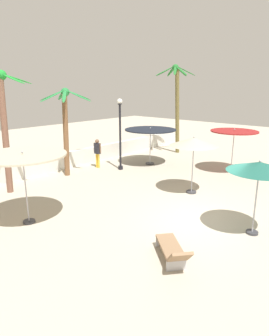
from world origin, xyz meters
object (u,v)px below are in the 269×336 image
object	(u,v)px
patio_umbrella_3	(23,157)
palm_tree_0	(177,99)
guest_0	(97,150)
patio_umbrella_0	(259,167)
patio_umbrella_4	(150,131)
palm_tree_2	(66,120)
palm_tree_1	(4,119)
patio_umbrella_5	(194,142)
lamp_post_1	(120,132)
lounge_chair_0	(173,250)
patio_umbrella_1	(234,133)

from	to	relation	value
patio_umbrella_3	palm_tree_0	bearing A→B (deg)	10.86
guest_0	patio_umbrella_0	bearing A→B (deg)	-102.28
patio_umbrella_4	palm_tree_2	bearing A→B (deg)	157.92
guest_0	palm_tree_1	bearing A→B (deg)	-178.72
patio_umbrella_5	lamp_post_1	bearing A→B (deg)	82.08
palm_tree_0	patio_umbrella_4	bearing A→B (deg)	-170.61
lamp_post_1	lounge_chair_0	bearing A→B (deg)	-127.66
patio_umbrella_1	lamp_post_1	bearing A→B (deg)	126.73
patio_umbrella_4	palm_tree_1	xyz separation A→B (m)	(-8.21, 1.72, 1.27)
patio_umbrella_0	patio_umbrella_3	bearing A→B (deg)	125.20
palm_tree_1	patio_umbrella_0	bearing A→B (deg)	-71.90
palm_tree_2	lounge_chair_0	world-z (taller)	palm_tree_2
palm_tree_2	lamp_post_1	size ratio (longest dim) A/B	1.15
lamp_post_1	lounge_chair_0	distance (m)	10.00
palm_tree_1	lounge_chair_0	bearing A→B (deg)	-89.35
lamp_post_1	palm_tree_1	bearing A→B (deg)	169.16
palm_tree_0	palm_tree_1	bearing A→B (deg)	174.68
patio_umbrella_1	palm_tree_0	distance (m)	5.78
patio_umbrella_1	lounge_chair_0	size ratio (longest dim) A/B	1.45
palm_tree_0	palm_tree_1	world-z (taller)	palm_tree_0
patio_umbrella_5	lounge_chair_0	distance (m)	6.19
palm_tree_0	lamp_post_1	xyz separation A→B (m)	(-5.79, -0.06, -1.66)
palm_tree_0	lounge_chair_0	world-z (taller)	palm_tree_0
palm_tree_2	patio_umbrella_0	bearing A→B (deg)	-90.74
patio_umbrella_0	palm_tree_2	world-z (taller)	palm_tree_2
palm_tree_1	patio_umbrella_5	bearing A→B (deg)	-49.98
lamp_post_1	lounge_chair_0	xyz separation A→B (m)	(-6.01, -7.79, -1.83)
patio_umbrella_0	patio_umbrella_3	distance (m)	7.81
patio_umbrella_0	patio_umbrella_4	size ratio (longest dim) A/B	0.81
patio_umbrella_1	patio_umbrella_3	bearing A→B (deg)	166.56
palm_tree_0	palm_tree_2	bearing A→B (deg)	171.05
patio_umbrella_0	guest_0	world-z (taller)	patio_umbrella_0
patio_umbrella_5	palm_tree_1	distance (m)	8.43
patio_umbrella_1	palm_tree_0	bearing A→B (deg)	69.26
patio_umbrella_3	palm_tree_1	xyz separation A→B (m)	(1.23, 3.63, 0.93)
lamp_post_1	palm_tree_0	bearing A→B (deg)	0.62
palm_tree_0	palm_tree_2	world-z (taller)	palm_tree_0
patio_umbrella_4	palm_tree_2	world-z (taller)	palm_tree_2
patio_umbrella_1	palm_tree_1	bearing A→B (deg)	147.64
palm_tree_0	guest_0	world-z (taller)	palm_tree_0
patio_umbrella_0	patio_umbrella_5	distance (m)	4.18
patio_umbrella_0	palm_tree_2	size ratio (longest dim) A/B	0.54
patio_umbrella_1	patio_umbrella_5	size ratio (longest dim) A/B	0.99
palm_tree_1	palm_tree_2	size ratio (longest dim) A/B	1.16
patio_umbrella_5	guest_0	xyz separation A→B (m)	(0.10, 6.53, -1.31)
patio_umbrella_0	lamp_post_1	size ratio (longest dim) A/B	0.62
palm_tree_0	lamp_post_1	distance (m)	6.02
patio_umbrella_1	patio_umbrella_0	bearing A→B (deg)	-150.86
patio_umbrella_3	patio_umbrella_5	size ratio (longest dim) A/B	1.13
patio_umbrella_1	lamp_post_1	world-z (taller)	lamp_post_1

